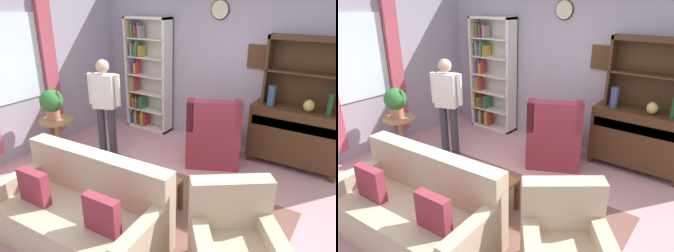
# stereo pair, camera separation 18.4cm
# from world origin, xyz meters

# --- Properties ---
(ground_plane) EXTENTS (5.40, 4.60, 0.02)m
(ground_plane) POSITION_xyz_m (0.00, 0.00, -0.01)
(ground_plane) COLOR #C68C93
(wall_back) EXTENTS (5.00, 0.09, 2.80)m
(wall_back) POSITION_xyz_m (0.00, 2.13, 1.41)
(wall_back) COLOR #A399AD
(wall_back) RESTS_ON ground_plane
(wall_left) EXTENTS (0.16, 4.20, 2.80)m
(wall_left) POSITION_xyz_m (-2.52, -0.01, 1.40)
(wall_left) COLOR #A399AD
(wall_left) RESTS_ON ground_plane
(area_rug) EXTENTS (2.94, 2.02, 0.01)m
(area_rug) POSITION_xyz_m (0.20, -0.30, 0.00)
(area_rug) COLOR brown
(area_rug) RESTS_ON ground_plane
(bookshelf) EXTENTS (0.90, 0.30, 2.10)m
(bookshelf) POSITION_xyz_m (-1.56, 1.94, 1.02)
(bookshelf) COLOR silver
(bookshelf) RESTS_ON ground_plane
(sideboard) EXTENTS (1.30, 0.45, 0.92)m
(sideboard) POSITION_xyz_m (1.26, 1.86, 0.51)
(sideboard) COLOR #422816
(sideboard) RESTS_ON ground_plane
(sideboard_hutch) EXTENTS (1.10, 0.26, 1.00)m
(sideboard_hutch) POSITION_xyz_m (1.26, 1.97, 1.56)
(sideboard_hutch) COLOR #422816
(sideboard_hutch) RESTS_ON sideboard
(vase_tall) EXTENTS (0.11, 0.11, 0.30)m
(vase_tall) POSITION_xyz_m (0.87, 1.78, 1.07)
(vase_tall) COLOR #33476B
(vase_tall) RESTS_ON sideboard
(vase_round) EXTENTS (0.15, 0.15, 0.17)m
(vase_round) POSITION_xyz_m (1.39, 1.79, 1.01)
(vase_round) COLOR tan
(vase_round) RESTS_ON sideboard
(bottle_wine) EXTENTS (0.07, 0.07, 0.30)m
(bottle_wine) POSITION_xyz_m (1.65, 1.77, 1.07)
(bottle_wine) COLOR #194223
(bottle_wine) RESTS_ON sideboard
(couch_floral) EXTENTS (1.85, 0.95, 0.90)m
(couch_floral) POSITION_xyz_m (-0.16, -1.01, 0.31)
(couch_floral) COLOR #C6AD8E
(couch_floral) RESTS_ON ground_plane
(armchair_floral) EXTENTS (1.07, 1.07, 0.88)m
(armchair_floral) POSITION_xyz_m (1.34, -0.61, 0.29)
(armchair_floral) COLOR #C6AD8E
(armchair_floral) RESTS_ON ground_plane
(wingback_chair) EXTENTS (1.05, 1.06, 1.05)m
(wingback_chair) POSITION_xyz_m (0.18, 1.31, 0.38)
(wingback_chair) COLOR maroon
(wingback_chair) RESTS_ON ground_plane
(plant_stand) EXTENTS (0.52, 0.52, 0.63)m
(plant_stand) POSITION_xyz_m (-1.96, 0.13, 0.39)
(plant_stand) COLOR #997047
(plant_stand) RESTS_ON ground_plane
(potted_plant_large) EXTENTS (0.35, 0.35, 0.48)m
(potted_plant_large) POSITION_xyz_m (-1.99, 0.13, 0.91)
(potted_plant_large) COLOR #AD6B4C
(potted_plant_large) RESTS_ON plant_stand
(person_reading) EXTENTS (0.52, 0.30, 1.56)m
(person_reading) POSITION_xyz_m (-1.32, 0.59, 0.91)
(person_reading) COLOR #38333D
(person_reading) RESTS_ON ground_plane
(coffee_table) EXTENTS (0.80, 0.50, 0.42)m
(coffee_table) POSITION_xyz_m (0.04, -0.23, 0.35)
(coffee_table) COLOR #422816
(coffee_table) RESTS_ON ground_plane
(book_stack) EXTENTS (0.21, 0.13, 0.04)m
(book_stack) POSITION_xyz_m (-0.10, -0.22, 0.44)
(book_stack) COLOR #3F3833
(book_stack) RESTS_ON coffee_table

